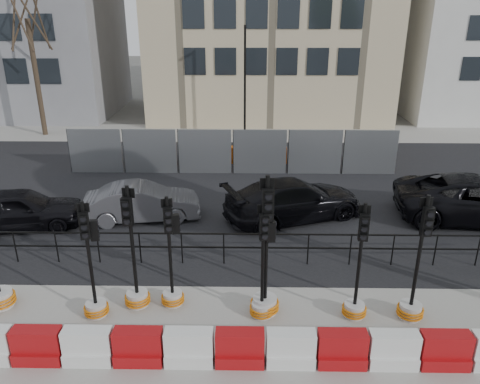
{
  "coord_description": "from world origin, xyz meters",
  "views": [
    {
      "loc": [
        0.66,
        -10.55,
        6.97
      ],
      "look_at": [
        0.43,
        3.0,
        1.53
      ],
      "focal_mm": 35.0,
      "sensor_mm": 36.0,
      "label": 1
    }
  ],
  "objects_px": {
    "traffic_signal_h": "(413,295)",
    "car_c": "(294,200)",
    "traffic_signal_d": "(172,281)",
    "car_a": "(20,209)"
  },
  "relations": [
    {
      "from": "traffic_signal_d",
      "to": "traffic_signal_h",
      "type": "bearing_deg",
      "value": -18.34
    },
    {
      "from": "traffic_signal_d",
      "to": "car_a",
      "type": "relative_size",
      "value": 0.69
    },
    {
      "from": "car_a",
      "to": "car_c",
      "type": "relative_size",
      "value": 0.8
    },
    {
      "from": "car_a",
      "to": "car_c",
      "type": "xyz_separation_m",
      "value": [
        9.15,
        0.89,
        0.03
      ]
    },
    {
      "from": "traffic_signal_d",
      "to": "traffic_signal_h",
      "type": "distance_m",
      "value": 5.75
    },
    {
      "from": "traffic_signal_h",
      "to": "car_c",
      "type": "relative_size",
      "value": 0.6
    },
    {
      "from": "car_a",
      "to": "traffic_signal_d",
      "type": "bearing_deg",
      "value": -136.84
    },
    {
      "from": "car_c",
      "to": "traffic_signal_h",
      "type": "bearing_deg",
      "value": -179.93
    },
    {
      "from": "traffic_signal_d",
      "to": "car_c",
      "type": "distance_m",
      "value": 6.19
    },
    {
      "from": "traffic_signal_d",
      "to": "car_c",
      "type": "bearing_deg",
      "value": 42.39
    }
  ]
}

